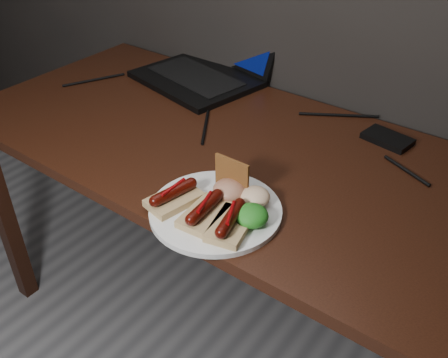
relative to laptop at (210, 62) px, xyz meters
name	(u,v)px	position (x,y,z in m)	size (l,w,h in m)	color
desk	(214,165)	(0.25, -0.30, -0.14)	(1.40, 0.70, 0.75)	#381A0E
laptop	(210,62)	(0.00, 0.00, 0.00)	(0.43, 0.43, 0.25)	black
hard_drive	(387,139)	(0.62, -0.05, -0.04)	(0.12, 0.07, 0.02)	black
desk_cables	(243,116)	(0.25, -0.17, -0.05)	(1.10, 0.41, 0.01)	black
plate	(215,210)	(0.44, -0.55, -0.04)	(0.28, 0.28, 0.01)	white
bread_sausage_left	(174,196)	(0.36, -0.59, -0.02)	(0.09, 0.13, 0.04)	#DAC780
bread_sausage_center	(205,211)	(0.45, -0.59, -0.02)	(0.08, 0.12, 0.04)	#DAC780
bread_sausage_right	(231,222)	(0.51, -0.58, -0.02)	(0.10, 0.13, 0.04)	#DAC780
crispbread	(232,176)	(0.44, -0.48, 0.00)	(0.09, 0.01, 0.09)	#945828
salad_greens	(251,216)	(0.53, -0.54, -0.02)	(0.07, 0.07, 0.04)	#206113
salsa_mound	(229,190)	(0.44, -0.50, -0.02)	(0.07, 0.07, 0.04)	maroon
coleslaw_mound	(255,197)	(0.50, -0.49, -0.02)	(0.06, 0.06, 0.04)	white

